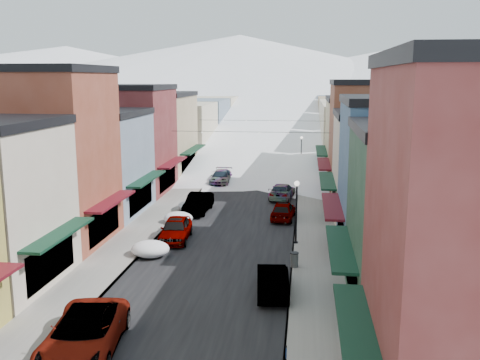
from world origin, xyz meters
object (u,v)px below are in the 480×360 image
(car_dark_hatch, at_px, (198,203))
(streetlamp_near, at_px, (297,204))
(car_silver_sedan, at_px, (176,229))
(trash_can, at_px, (294,259))
(car_green_sedan, at_px, (272,280))
(car_white_suv, at_px, (84,334))

(car_dark_hatch, xyz_separation_m, streetlamp_near, (8.70, -8.29, 2.13))
(car_silver_sedan, relative_size, trash_can, 5.39)
(car_green_sedan, bearing_deg, car_silver_sedan, -54.99)
(car_white_suv, xyz_separation_m, streetlamp_near, (8.70, 16.36, 2.08))
(car_dark_hatch, bearing_deg, car_green_sedan, -64.12)
(car_silver_sedan, xyz_separation_m, streetlamp_near, (8.70, -0.03, 2.13))
(car_white_suv, xyz_separation_m, car_silver_sedan, (0.00, 16.39, -0.04))
(car_silver_sedan, distance_m, car_green_sedan, 11.73)
(car_white_suv, distance_m, car_dark_hatch, 24.65)
(car_silver_sedan, relative_size, car_green_sedan, 1.04)
(car_white_suv, bearing_deg, trash_can, 45.10)
(trash_can, xyz_separation_m, streetlamp_near, (-0.00, 4.91, 2.36))
(car_dark_hatch, relative_size, trash_can, 5.55)
(car_white_suv, bearing_deg, car_silver_sedan, 82.33)
(car_white_suv, bearing_deg, car_green_sedan, 36.77)
(streetlamp_near, bearing_deg, car_green_sedan, -97.06)
(car_silver_sedan, distance_m, streetlamp_near, 8.96)
(car_white_suv, height_order, car_green_sedan, car_white_suv)
(car_white_suv, relative_size, car_green_sedan, 1.35)
(car_silver_sedan, height_order, streetlamp_near, streetlamp_near)
(car_green_sedan, xyz_separation_m, streetlamp_near, (1.10, 8.91, 2.19))
(car_green_sedan, height_order, streetlamp_near, streetlamp_near)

